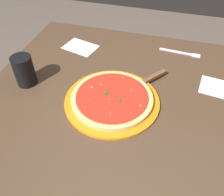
{
  "coord_description": "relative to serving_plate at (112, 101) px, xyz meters",
  "views": [
    {
      "loc": [
        -0.18,
        0.64,
        1.37
      ],
      "look_at": [
        -0.01,
        0.05,
        0.77
      ],
      "focal_mm": 38.26,
      "sensor_mm": 36.0,
      "label": 1
    }
  ],
  "objects": [
    {
      "name": "pizza_server",
      "position": [
        -0.1,
        -0.13,
        0.01
      ],
      "size": [
        0.17,
        0.2,
        0.01
      ],
      "color": "silver",
      "rests_on": "serving_plate"
    },
    {
      "name": "napkin_folded_right",
      "position": [
        -0.38,
        -0.18,
        -0.0
      ],
      "size": [
        0.16,
        0.13,
        0.0
      ],
      "primitive_type": "cube",
      "rotation": [
        0.0,
        0.0,
        -0.14
      ],
      "color": "white",
      "rests_on": "restaurant_table"
    },
    {
      "name": "restaurant_table",
      "position": [
        0.01,
        -0.05,
        -0.14
      ],
      "size": [
        0.98,
        0.95,
        0.75
      ],
      "color": "black",
      "rests_on": "ground_plane"
    },
    {
      "name": "ground_plane",
      "position": [
        0.01,
        -0.05,
        -0.75
      ],
      "size": [
        5.0,
        5.0,
        0.0
      ],
      "primitive_type": "plane",
      "color": "brown"
    },
    {
      "name": "cup_tall_drink",
      "position": [
        0.35,
        -0.01,
        0.05
      ],
      "size": [
        0.08,
        0.08,
        0.12
      ],
      "primitive_type": "cylinder",
      "color": "black",
      "rests_on": "restaurant_table"
    },
    {
      "name": "serving_plate",
      "position": [
        0.0,
        0.0,
        0.0
      ],
      "size": [
        0.35,
        0.35,
        0.01
      ],
      "primitive_type": "cylinder",
      "color": "orange",
      "rests_on": "restaurant_table"
    },
    {
      "name": "napkin_loose_left",
      "position": [
        0.25,
        -0.32,
        -0.0
      ],
      "size": [
        0.17,
        0.14,
        0.0
      ],
      "primitive_type": "cube",
      "rotation": [
        0.0,
        0.0,
        -0.25
      ],
      "color": "white",
      "rests_on": "restaurant_table"
    },
    {
      "name": "pizza",
      "position": [
        0.0,
        -0.0,
        0.02
      ],
      "size": [
        0.3,
        0.3,
        0.02
      ],
      "color": "#DBB26B",
      "rests_on": "serving_plate"
    },
    {
      "name": "fork",
      "position": [
        -0.23,
        -0.39,
        -0.0
      ],
      "size": [
        0.19,
        0.03,
        0.0
      ],
      "color": "silver",
      "rests_on": "restaurant_table"
    }
  ]
}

